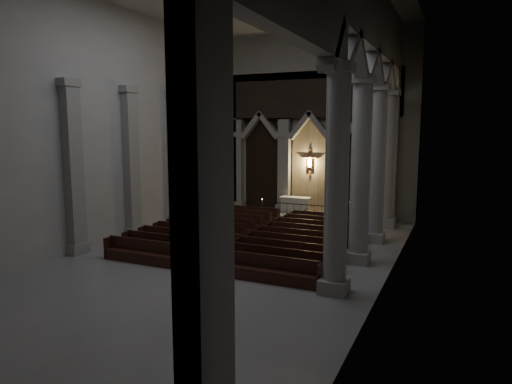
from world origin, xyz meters
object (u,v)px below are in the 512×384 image
altar_rail (300,208)px  pews (252,238)px  worshipper (305,218)px  candle_stand_right (349,219)px  candle_stand_left (262,212)px  altar (296,205)px

altar_rail → pews: pews is taller
pews → worshipper: worshipper is taller
altar_rail → candle_stand_right: (3.42, -0.91, -0.24)m
candle_stand_left → candle_stand_right: candle_stand_right is taller
candle_stand_right → worshipper: 2.76m
candle_stand_left → pews: bearing=-70.6°
worshipper → candle_stand_left: bearing=160.1°
altar → altar_rail: altar is taller
altar_rail → pews: bearing=-90.0°
candle_stand_left → pews: (2.38, -6.74, -0.00)m
candle_stand_right → pews: (-3.42, -6.61, -0.06)m
altar → altar_rail: 1.30m
altar_rail → candle_stand_left: bearing=-161.8°
altar → worshipper: size_ratio=1.88×
altar_rail → worshipper: 2.74m
candle_stand_right → pews: candle_stand_right is taller
candle_stand_left → candle_stand_right: size_ratio=0.85×
altar → worshipper: 4.02m
worshipper → altar: bearing=123.5°
altar_rail → worshipper: (1.15, -2.48, -0.09)m
candle_stand_left → candle_stand_right: bearing=-1.3°
altar_rail → altar: bearing=124.0°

